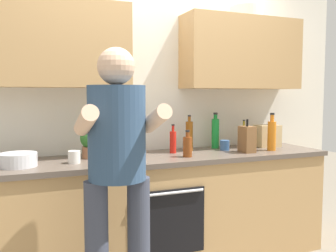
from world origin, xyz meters
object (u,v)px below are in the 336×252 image
(bottle_juice, at_px, (272,135))
(mixing_bowl, at_px, (18,160))
(cup_coffee, at_px, (74,157))
(cup_tea, at_px, (225,145))
(knife_block, at_px, (247,139))
(bottle_water, at_px, (124,145))
(bottle_soda, at_px, (215,133))
(cup_ceramic, at_px, (132,153))
(bottle_oil, at_px, (244,137))
(bottle_vinegar, at_px, (187,146))
(potted_herb, at_px, (91,142))
(bottle_hotsauce, at_px, (173,141))
(bottle_syrup, at_px, (189,136))
(grocery_bag_bread, at_px, (267,136))
(person_standing, at_px, (117,163))

(bottle_juice, height_order, mixing_bowl, bottle_juice)
(cup_coffee, bearing_deg, mixing_bowl, 177.75)
(cup_tea, bearing_deg, bottle_juice, -23.92)
(knife_block, bearing_deg, bottle_water, -176.94)
(bottle_soda, distance_m, mixing_bowl, 1.72)
(bottle_water, bearing_deg, cup_ceramic, 50.11)
(bottle_oil, bearing_deg, bottle_vinegar, -160.40)
(bottle_oil, xyz_separation_m, potted_herb, (-1.41, -0.01, 0.02))
(bottle_hotsauce, xyz_separation_m, potted_herb, (-0.69, 0.01, 0.03))
(bottle_syrup, distance_m, cup_ceramic, 0.62)
(bottle_water, height_order, grocery_bag_bread, bottle_water)
(bottle_vinegar, height_order, cup_ceramic, bottle_vinegar)
(bottle_syrup, height_order, cup_coffee, bottle_syrup)
(bottle_water, bearing_deg, bottle_oil, 13.10)
(bottle_juice, bearing_deg, bottle_water, -177.28)
(bottle_vinegar, height_order, potted_herb, potted_herb)
(cup_ceramic, bearing_deg, cup_tea, 7.34)
(bottle_oil, distance_m, potted_herb, 1.41)
(person_standing, xyz_separation_m, bottle_soda, (1.15, 0.87, 0.05))
(bottle_syrup, distance_m, cup_tea, 0.33)
(grocery_bag_bread, bearing_deg, cup_ceramic, -173.45)
(bottle_vinegar, bearing_deg, mixing_bowl, 176.37)
(mixing_bowl, xyz_separation_m, grocery_bag_bread, (2.20, 0.16, 0.06))
(bottle_water, relative_size, bottle_oil, 1.13)
(bottle_soda, height_order, cup_tea, bottle_soda)
(bottle_juice, bearing_deg, potted_herb, 172.26)
(bottle_juice, height_order, knife_block, bottle_juice)
(mixing_bowl, bearing_deg, potted_herb, 16.73)
(bottle_syrup, height_order, cup_tea, bottle_syrup)
(person_standing, relative_size, cup_ceramic, 19.31)
(person_standing, height_order, bottle_vinegar, person_standing)
(bottle_water, distance_m, bottle_soda, 1.05)
(bottle_soda, bearing_deg, knife_block, -68.14)
(bottle_water, xyz_separation_m, bottle_juice, (1.37, 0.07, 0.01))
(mixing_bowl, bearing_deg, cup_tea, 3.86)
(person_standing, height_order, knife_block, person_standing)
(knife_block, bearing_deg, bottle_hotsauce, 161.36)
(person_standing, xyz_separation_m, bottle_water, (0.17, 0.49, 0.04))
(bottle_juice, relative_size, grocery_bag_bread, 1.51)
(bottle_juice, distance_m, cup_ceramic, 1.28)
(bottle_hotsauce, bearing_deg, knife_block, -18.64)
(cup_tea, xyz_separation_m, mixing_bowl, (-1.71, -0.12, 0.00))
(person_standing, bearing_deg, bottle_oil, 28.98)
(cup_coffee, xyz_separation_m, knife_block, (1.45, -0.04, 0.07))
(cup_ceramic, height_order, mixing_bowl, mixing_bowl)
(bottle_water, bearing_deg, bottle_vinegar, 4.18)
(bottle_oil, relative_size, cup_tea, 2.91)
(cup_coffee, height_order, grocery_bag_bread, grocery_bag_bread)
(bottle_oil, xyz_separation_m, bottle_juice, (0.15, -0.22, 0.04))
(bottle_vinegar, bearing_deg, person_standing, -143.22)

